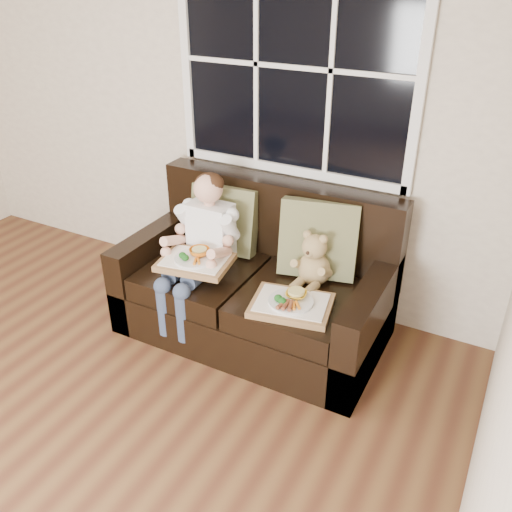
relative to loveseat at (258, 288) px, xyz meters
The scene contains 8 objects.
window_back 1.42m from the loveseat, 90.00° to the left, with size 1.62×0.04×1.37m.
loveseat is the anchor object (origin of this frame).
pillow_left 0.52m from the loveseat, 155.62° to the left, with size 0.48×0.25×0.47m.
pillow_right 0.54m from the loveseat, 23.60° to the left, with size 0.52×0.33×0.50m.
child 0.50m from the loveseat, 159.99° to the right, with size 0.41×0.61×0.94m.
teddy_bear 0.47m from the loveseat, ahead, with size 0.22×0.28×0.36m.
tray_left 0.48m from the loveseat, 138.44° to the right, with size 0.49×0.40×0.10m.
tray_right 0.51m from the loveseat, 38.12° to the right, with size 0.52×0.43×0.10m.
Camera 1 is at (2.17, -0.67, 2.24)m, focal length 38.00 mm.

